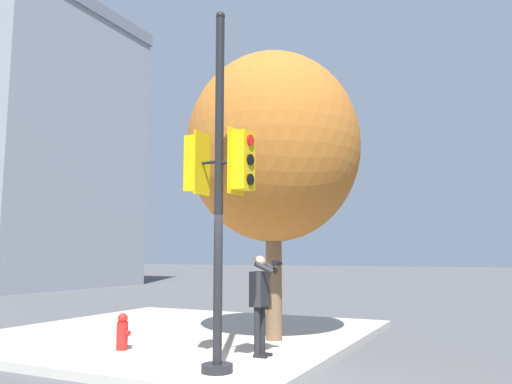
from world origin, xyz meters
TOP-DOWN VIEW (x-y plane):
  - sidewalk_corner at (3.50, 3.50)m, footprint 8.00×8.00m
  - traffic_signal_pole at (0.37, 0.67)m, footprint 0.48×1.22m
  - person_photographer at (1.73, 0.59)m, footprint 0.58×0.54m
  - street_tree at (3.36, 1.06)m, footprint 3.72×3.72m
  - fire_hydrant at (1.13, 3.14)m, footprint 0.21×0.27m
  - building_right at (14.84, 23.74)m, footprint 10.91×12.00m

SIDE VIEW (x-z plane):
  - sidewalk_corner at x=3.50m, z-range 0.00..0.15m
  - fire_hydrant at x=1.13m, z-range 0.15..0.81m
  - person_photographer at x=1.73m, z-range 0.32..2.04m
  - traffic_signal_pole at x=0.37m, z-range 0.11..5.79m
  - street_tree at x=3.36m, z-range 1.14..7.24m
  - building_right at x=14.84m, z-range 0.01..17.09m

